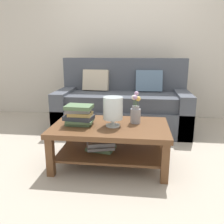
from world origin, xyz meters
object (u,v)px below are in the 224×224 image
flower_pitcher (136,112)px  glass_hurricane_vase (113,109)px  book_stack_main (79,115)px  couch (123,105)px  coffee_table (110,136)px

flower_pitcher → glass_hurricane_vase: bearing=-147.9°
book_stack_main → glass_hurricane_vase: bearing=-0.3°
couch → glass_hurricane_vase: size_ratio=6.46×
book_stack_main → flower_pitcher: (0.57, 0.14, 0.02)m
couch → glass_hurricane_vase: (-0.00, -1.27, 0.25)m
coffee_table → glass_hurricane_vase: glass_hurricane_vase is taller
flower_pitcher → coffee_table: bearing=-157.9°
coffee_table → book_stack_main: book_stack_main is taller
couch → glass_hurricane_vase: couch is taller
coffee_table → glass_hurricane_vase: bearing=-40.1°
book_stack_main → glass_hurricane_vase: (0.35, -0.00, 0.07)m
coffee_table → book_stack_main: 0.38m
couch → coffee_table: bearing=-91.9°
book_stack_main → glass_hurricane_vase: 0.36m
coffee_table → flower_pitcher: 0.37m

